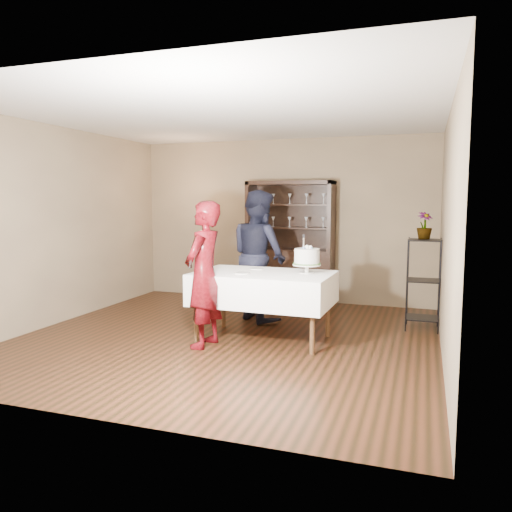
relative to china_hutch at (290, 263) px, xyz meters
The scene contains 14 objects.
floor 2.36m from the china_hutch, 95.08° to the right, with size 5.00×5.00×0.00m, color black.
ceiling 3.04m from the china_hutch, 95.08° to the right, with size 5.00×5.00×0.00m, color silver.
back_wall 0.76m from the china_hutch, 128.88° to the left, with size 5.00×0.02×2.70m, color brown.
wall_left 3.58m from the china_hutch, 140.17° to the right, with size 0.02×5.00×2.70m, color brown.
wall_right 3.29m from the china_hutch, 44.39° to the right, with size 0.02×5.00×2.70m, color brown.
china_hutch is the anchor object (origin of this frame).
plant_etagere 2.33m from the china_hutch, 26.83° to the right, with size 0.42×0.42×1.20m.
cake_table 2.20m from the china_hutch, 83.58° to the right, with size 1.68×1.06×0.82m.
woman 2.70m from the china_hutch, 96.71° to the right, with size 0.62×0.40×1.69m, color #310407.
man 1.25m from the china_hutch, 96.45° to the right, with size 0.89×0.70×1.84m, color black.
cake 2.22m from the china_hutch, 69.99° to the right, with size 0.34×0.34×0.46m.
plate_near 2.37m from the china_hutch, 89.18° to the right, with size 0.19×0.19×0.01m, color white.
plate_far 1.95m from the china_hutch, 87.67° to the right, with size 0.17×0.17×0.01m, color white.
potted_plant 2.40m from the china_hutch, 25.87° to the right, with size 0.20×0.20×0.36m, color #436A32.
Camera 1 is at (2.28, -5.61, 1.69)m, focal length 35.00 mm.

